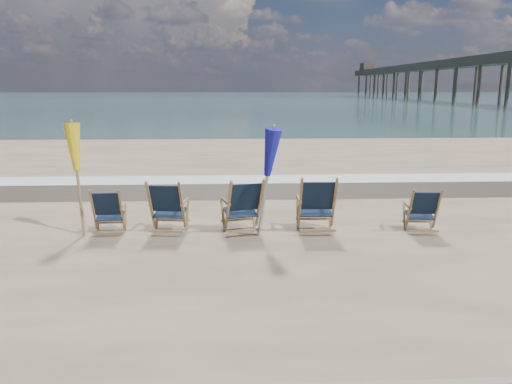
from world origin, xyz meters
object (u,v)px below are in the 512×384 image
beach_chair_0 (122,211)px  umbrella_yellow (76,153)px  beach_chair_4 (437,211)px  fishing_pier (472,74)px  beach_chair_2 (260,205)px  beach_chair_1 (182,208)px  umbrella_blue (265,156)px  beach_chair_3 (334,205)px

beach_chair_0 → umbrella_yellow: umbrella_yellow is taller
beach_chair_4 → fishing_pier: bearing=-111.1°
beach_chair_2 → beach_chair_4: (3.27, -0.22, -0.09)m
beach_chair_1 → umbrella_blue: bearing=176.9°
beach_chair_2 → beach_chair_1: bearing=-12.4°
umbrella_yellow → beach_chair_4: bearing=-2.9°
umbrella_blue → fishing_pier: (37.83, 71.62, 3.15)m
beach_chair_0 → umbrella_yellow: (-0.77, 0.11, 1.07)m
beach_chair_0 → fishing_pier: bearing=-122.2°
beach_chair_2 → fishing_pier: fishing_pier is taller
beach_chair_0 → beach_chair_3: 3.91m
beach_chair_0 → umbrella_blue: bearing=170.0°
beach_chair_1 → umbrella_yellow: umbrella_yellow is taller
beach_chair_0 → beach_chair_3: size_ratio=0.81×
beach_chair_2 → fishing_pier: size_ratio=0.01×
beach_chair_3 → fishing_pier: size_ratio=0.01×
beach_chair_2 → umbrella_blue: size_ratio=0.53×
beach_chair_1 → beach_chair_3: (2.79, -0.06, 0.03)m
beach_chair_2 → beach_chair_4: size_ratio=1.20×
beach_chair_1 → beach_chair_3: 2.79m
beach_chair_1 → beach_chair_2: size_ratio=0.97×
beach_chair_4 → umbrella_blue: umbrella_blue is taller
beach_chair_2 → umbrella_blue: umbrella_blue is taller
beach_chair_0 → umbrella_blue: (2.63, -0.34, 1.05)m
beach_chair_1 → umbrella_yellow: (-1.90, 0.18, 1.00)m
beach_chair_2 → beach_chair_3: bearing=159.3°
beach_chair_3 → fishing_pier: fishing_pier is taller
umbrella_blue → beach_chair_2: bearing=103.1°
beach_chair_3 → umbrella_blue: umbrella_blue is taller
umbrella_yellow → umbrella_blue: umbrella_yellow is taller
beach_chair_4 → beach_chair_1: bearing=3.0°
beach_chair_2 → beach_chair_3: (1.36, -0.13, 0.02)m
umbrella_yellow → fishing_pier: bearing=59.9°
beach_chair_3 → umbrella_yellow: bearing=-1.5°
beach_chair_2 → fishing_pier: 80.84m
beach_chair_2 → beach_chair_4: bearing=161.1°
beach_chair_1 → beach_chair_2: beach_chair_2 is taller
beach_chair_0 → beach_chair_4: beach_chair_0 is taller
beach_chair_2 → umbrella_blue: (0.08, -0.33, 0.97)m
beach_chair_4 → umbrella_yellow: 6.69m
beach_chair_2 → fishing_pier: bearing=-133.1°
beach_chair_3 → beach_chair_1: bearing=0.3°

